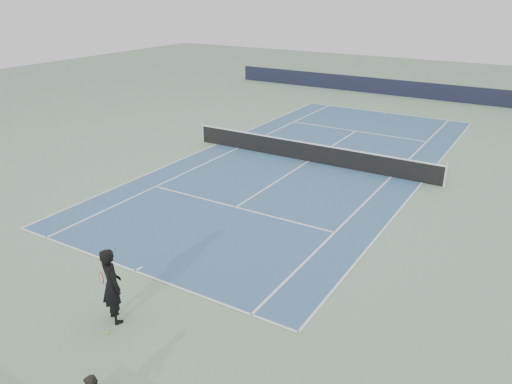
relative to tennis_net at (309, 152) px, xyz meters
The scene contains 6 objects.
ground 0.50m from the tennis_net, ahead, with size 80.00×80.00×0.00m, color gray.
court_surface 0.50m from the tennis_net, ahead, with size 10.97×23.77×0.01m, color #385F86.
tennis_net is the anchor object (origin of this frame).
windscreen_far 17.89m from the tennis_net, 90.00° to the left, with size 30.00×0.25×1.20m, color black.
tennis_player 13.90m from the tennis_net, 84.93° to the right, with size 0.93×0.81×2.05m.
tennis_ball 14.46m from the tennis_net, 84.06° to the right, with size 0.07×0.07×0.07m, color #BDD62B.
Camera 1 is at (9.83, -21.01, 7.94)m, focal length 35.00 mm.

